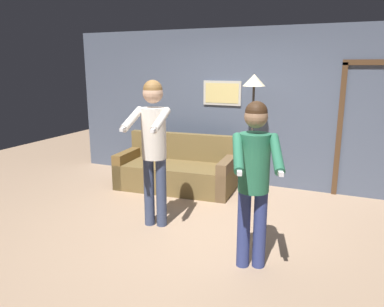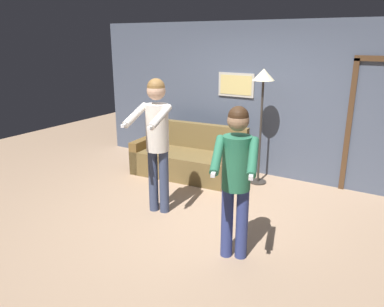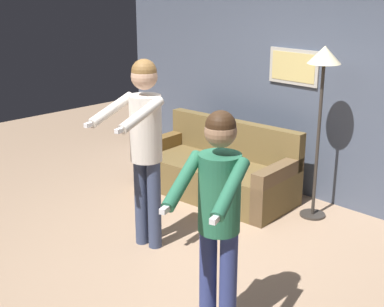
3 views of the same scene
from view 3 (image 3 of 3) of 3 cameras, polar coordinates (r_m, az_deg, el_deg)
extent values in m
plane|color=tan|center=(5.15, -0.57, -11.00)|extent=(12.00, 12.00, 0.00)
cube|color=#4A5366|center=(6.30, 13.42, 6.56)|extent=(6.40, 0.06, 2.60)
cube|color=#B7B2A8|center=(6.40, 10.80, 9.07)|extent=(0.67, 0.02, 0.41)
cube|color=#D1BA6F|center=(6.39, 10.73, 9.06)|extent=(0.59, 0.01, 0.33)
cube|color=brown|center=(6.47, 2.52, -2.70)|extent=(1.96, 1.00, 0.42)
cube|color=brown|center=(6.60, 4.47, 1.67)|extent=(1.91, 0.29, 0.45)
cube|color=brown|center=(6.98, -3.11, -0.45)|extent=(0.23, 0.86, 0.58)
cube|color=brown|center=(5.99, 9.12, -3.86)|extent=(0.23, 0.86, 0.58)
cylinder|color=#332D28|center=(6.13, 12.72, -6.37)|extent=(0.28, 0.28, 0.02)
cylinder|color=#332D28|center=(5.84, 13.28, 1.20)|extent=(0.04, 0.04, 1.67)
cone|color=#F9EAB7|center=(5.65, 13.96, 10.19)|extent=(0.35, 0.35, 0.18)
cylinder|color=#384261|center=(5.26, -5.44, -5.12)|extent=(0.13, 0.13, 0.88)
cylinder|color=#384261|center=(5.17, -4.04, -5.51)|extent=(0.13, 0.13, 0.88)
cylinder|color=silver|center=(4.96, -4.97, 2.69)|extent=(0.30, 0.30, 0.62)
sphere|color=tan|center=(4.86, -5.12, 8.19)|extent=(0.24, 0.24, 0.24)
sphere|color=brown|center=(4.85, -5.14, 8.69)|extent=(0.23, 0.23, 0.23)
cylinder|color=silver|center=(4.82, -8.57, 4.66)|extent=(0.20, 0.56, 0.23)
cube|color=white|center=(4.65, -10.68, 3.13)|extent=(0.07, 0.16, 0.04)
cylinder|color=silver|center=(4.61, -5.38, 4.16)|extent=(0.20, 0.56, 0.23)
cube|color=white|center=(4.43, -7.47, 2.54)|extent=(0.07, 0.16, 0.04)
cylinder|color=navy|center=(4.06, 1.72, -13.07)|extent=(0.13, 0.13, 0.80)
cylinder|color=navy|center=(4.01, 3.88, -13.55)|extent=(0.13, 0.13, 0.80)
cylinder|color=#286B4C|center=(3.72, 2.95, -4.24)|extent=(0.30, 0.30, 0.57)
sphere|color=#9E7556|center=(3.58, 3.07, 2.37)|extent=(0.22, 0.22, 0.22)
sphere|color=#382314|center=(3.57, 3.08, 2.97)|extent=(0.21, 0.21, 0.21)
cylinder|color=#286B4C|center=(3.54, -0.96, -2.87)|extent=(0.25, 0.49, 0.30)
cube|color=white|center=(3.40, -2.65, -5.80)|extent=(0.09, 0.15, 0.04)
cylinder|color=#286B4C|center=(3.42, 4.17, -3.73)|extent=(0.25, 0.49, 0.30)
cube|color=white|center=(3.27, 2.67, -6.83)|extent=(0.09, 0.15, 0.04)
camera|label=1|loc=(1.76, -70.74, -11.19)|focal=35.00mm
camera|label=2|loc=(1.13, -86.30, -8.84)|focal=35.00mm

